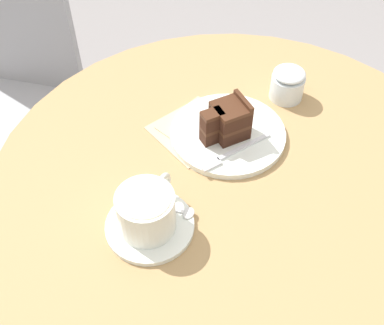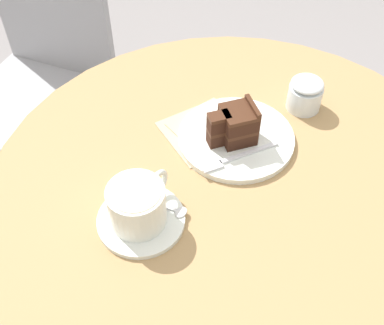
{
  "view_description": "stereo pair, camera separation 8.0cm",
  "coord_description": "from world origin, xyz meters",
  "px_view_note": "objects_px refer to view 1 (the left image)",
  "views": [
    {
      "loc": [
        -0.52,
        -0.15,
        1.35
      ],
      "look_at": [
        -0.04,
        0.07,
        0.75
      ],
      "focal_mm": 45.0,
      "sensor_mm": 36.0,
      "label": 1
    },
    {
      "loc": [
        -0.48,
        -0.22,
        1.35
      ],
      "look_at": [
        -0.04,
        0.07,
        0.75
      ],
      "focal_mm": 45.0,
      "sensor_mm": 36.0,
      "label": 2
    }
  ],
  "objects_px": {
    "cake_slice": "(228,121)",
    "napkin": "(197,129)",
    "fork": "(228,155)",
    "cafe_chair": "(6,71)",
    "sugar_pot": "(288,84)",
    "coffee_cup": "(147,210)",
    "saucer": "(150,226)",
    "cake_plate": "(228,134)",
    "teaspoon": "(171,209)"
  },
  "relations": [
    {
      "from": "cafe_chair",
      "to": "teaspoon",
      "type": "bearing_deg",
      "value": -38.22
    },
    {
      "from": "coffee_cup",
      "to": "cafe_chair",
      "type": "bearing_deg",
      "value": 60.41
    },
    {
      "from": "coffee_cup",
      "to": "cake_plate",
      "type": "height_order",
      "value": "coffee_cup"
    },
    {
      "from": "fork",
      "to": "coffee_cup",
      "type": "bearing_deg",
      "value": 14.53
    },
    {
      "from": "cake_plate",
      "to": "sugar_pot",
      "type": "height_order",
      "value": "sugar_pot"
    },
    {
      "from": "coffee_cup",
      "to": "cafe_chair",
      "type": "xyz_separation_m",
      "value": [
        0.38,
        0.67,
        -0.22
      ]
    },
    {
      "from": "saucer",
      "to": "fork",
      "type": "bearing_deg",
      "value": -16.8
    },
    {
      "from": "coffee_cup",
      "to": "cafe_chair",
      "type": "height_order",
      "value": "cafe_chair"
    },
    {
      "from": "teaspoon",
      "to": "cake_plate",
      "type": "distance_m",
      "value": 0.2
    },
    {
      "from": "teaspoon",
      "to": "cake_plate",
      "type": "relative_size",
      "value": 0.5
    },
    {
      "from": "cake_slice",
      "to": "sugar_pot",
      "type": "height_order",
      "value": "cake_slice"
    },
    {
      "from": "saucer",
      "to": "coffee_cup",
      "type": "relative_size",
      "value": 1.15
    },
    {
      "from": "saucer",
      "to": "cake_plate",
      "type": "relative_size",
      "value": 0.66
    },
    {
      "from": "napkin",
      "to": "sugar_pot",
      "type": "xyz_separation_m",
      "value": [
        0.16,
        -0.12,
        0.03
      ]
    },
    {
      "from": "coffee_cup",
      "to": "napkin",
      "type": "height_order",
      "value": "coffee_cup"
    },
    {
      "from": "saucer",
      "to": "sugar_pot",
      "type": "relative_size",
      "value": 2.08
    },
    {
      "from": "coffee_cup",
      "to": "sugar_pot",
      "type": "relative_size",
      "value": 1.8
    },
    {
      "from": "cake_slice",
      "to": "napkin",
      "type": "bearing_deg",
      "value": 91.31
    },
    {
      "from": "cake_slice",
      "to": "cafe_chair",
      "type": "relative_size",
      "value": 0.1
    },
    {
      "from": "saucer",
      "to": "cake_plate",
      "type": "xyz_separation_m",
      "value": [
        0.24,
        -0.03,
        0.0
      ]
    },
    {
      "from": "cake_slice",
      "to": "napkin",
      "type": "height_order",
      "value": "cake_slice"
    },
    {
      "from": "coffee_cup",
      "to": "cake_plate",
      "type": "bearing_deg",
      "value": -8.22
    },
    {
      "from": "fork",
      "to": "sugar_pot",
      "type": "height_order",
      "value": "sugar_pot"
    },
    {
      "from": "fork",
      "to": "saucer",
      "type": "bearing_deg",
      "value": 14.97
    },
    {
      "from": "saucer",
      "to": "cafe_chair",
      "type": "xyz_separation_m",
      "value": [
        0.38,
        0.67,
        -0.18
      ]
    },
    {
      "from": "cake_plate",
      "to": "napkin",
      "type": "height_order",
      "value": "cake_plate"
    },
    {
      "from": "saucer",
      "to": "sugar_pot",
      "type": "height_order",
      "value": "sugar_pot"
    },
    {
      "from": "coffee_cup",
      "to": "cake_slice",
      "type": "distance_m",
      "value": 0.24
    },
    {
      "from": "cake_plate",
      "to": "cake_slice",
      "type": "bearing_deg",
      "value": -176.12
    },
    {
      "from": "fork",
      "to": "cafe_chair",
      "type": "height_order",
      "value": "cafe_chair"
    },
    {
      "from": "teaspoon",
      "to": "fork",
      "type": "bearing_deg",
      "value": 65.48
    },
    {
      "from": "cake_slice",
      "to": "sugar_pot",
      "type": "xyz_separation_m",
      "value": [
        0.16,
        -0.06,
        -0.01
      ]
    },
    {
      "from": "teaspoon",
      "to": "sugar_pot",
      "type": "bearing_deg",
      "value": 67.74
    },
    {
      "from": "cake_slice",
      "to": "fork",
      "type": "height_order",
      "value": "cake_slice"
    },
    {
      "from": "coffee_cup",
      "to": "cafe_chair",
      "type": "distance_m",
      "value": 0.8
    },
    {
      "from": "fork",
      "to": "napkin",
      "type": "distance_m",
      "value": 0.09
    },
    {
      "from": "cake_plate",
      "to": "napkin",
      "type": "bearing_deg",
      "value": 99.54
    },
    {
      "from": "sugar_pot",
      "to": "cake_plate",
      "type": "bearing_deg",
      "value": 157.85
    },
    {
      "from": "cake_plate",
      "to": "cafe_chair",
      "type": "distance_m",
      "value": 0.74
    },
    {
      "from": "napkin",
      "to": "cake_slice",
      "type": "bearing_deg",
      "value": -88.69
    },
    {
      "from": "cafe_chair",
      "to": "fork",
      "type": "bearing_deg",
      "value": -26.9
    },
    {
      "from": "cafe_chair",
      "to": "sugar_pot",
      "type": "relative_size",
      "value": 13.59
    },
    {
      "from": "saucer",
      "to": "napkin",
      "type": "relative_size",
      "value": 0.78
    },
    {
      "from": "coffee_cup",
      "to": "napkin",
      "type": "distance_m",
      "value": 0.24
    },
    {
      "from": "saucer",
      "to": "cake_slice",
      "type": "distance_m",
      "value": 0.24
    },
    {
      "from": "coffee_cup",
      "to": "teaspoon",
      "type": "relative_size",
      "value": 1.14
    },
    {
      "from": "fork",
      "to": "napkin",
      "type": "bearing_deg",
      "value": -88.1
    },
    {
      "from": "cafe_chair",
      "to": "cake_plate",
      "type": "bearing_deg",
      "value": -22.96
    },
    {
      "from": "cake_plate",
      "to": "napkin",
      "type": "distance_m",
      "value": 0.06
    },
    {
      "from": "saucer",
      "to": "napkin",
      "type": "xyz_separation_m",
      "value": [
        0.23,
        0.03,
        -0.0
      ]
    }
  ]
}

